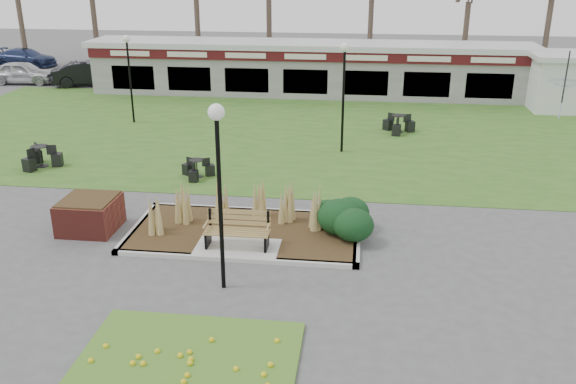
# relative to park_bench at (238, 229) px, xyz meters

# --- Properties ---
(ground) EXTENTS (100.00, 100.00, 0.00)m
(ground) POSITION_rel_park_bench_xyz_m (0.00, -0.25, -0.59)
(ground) COLOR #515154
(ground) RESTS_ON ground
(lawn) EXTENTS (34.00, 16.00, 0.02)m
(lawn) POSITION_rel_park_bench_xyz_m (0.00, 11.75, -0.58)
(lawn) COLOR #2F621F
(lawn) RESTS_ON ground
(flower_bed) EXTENTS (4.20, 3.00, 0.16)m
(flower_bed) POSITION_rel_park_bench_xyz_m (0.00, -4.85, -0.52)
(flower_bed) COLOR #34681D
(flower_bed) RESTS_ON ground
(planting_bed) EXTENTS (6.75, 3.40, 1.27)m
(planting_bed) POSITION_rel_park_bench_xyz_m (1.27, 1.10, -0.22)
(planting_bed) COLOR #342814
(planting_bed) RESTS_ON ground
(park_bench) EXTENTS (1.70, 0.66, 0.93)m
(park_bench) POSITION_rel_park_bench_xyz_m (0.00, 0.00, 0.00)
(park_bench) COLOR olive
(park_bench) RESTS_ON ground
(brick_planter) EXTENTS (1.50, 1.50, 0.95)m
(brick_planter) POSITION_rel_park_bench_xyz_m (-4.40, 0.75, -0.11)
(brick_planter) COLOR maroon
(brick_planter) RESTS_ON ground
(food_pavilion) EXTENTS (24.60, 3.40, 2.90)m
(food_pavilion) POSITION_rel_park_bench_xyz_m (0.00, 19.71, 0.89)
(food_pavilion) COLOR gray
(food_pavilion) RESTS_ON ground
(service_hut) EXTENTS (4.40, 3.40, 2.83)m
(service_hut) POSITION_rel_park_bench_xyz_m (13.50, 17.75, 0.86)
(service_hut) COLOR silver
(service_hut) RESTS_ON ground
(lamp_post_near_right) EXTENTS (0.36, 0.36, 4.37)m
(lamp_post_near_right) POSITION_rel_park_bench_xyz_m (0.05, -1.98, 2.60)
(lamp_post_near_right) COLOR black
(lamp_post_near_right) RESTS_ON ground
(lamp_post_mid_left) EXTENTS (0.33, 0.33, 4.00)m
(lamp_post_mid_left) POSITION_rel_park_bench_xyz_m (-7.49, 12.48, 2.33)
(lamp_post_mid_left) COLOR black
(lamp_post_mid_left) RESTS_ON ground
(lamp_post_mid_right) EXTENTS (0.35, 0.35, 4.27)m
(lamp_post_mid_right) POSITION_rel_park_bench_xyz_m (2.35, 9.03, 2.52)
(lamp_post_mid_right) COLOR black
(lamp_post_mid_right) RESTS_ON ground
(bistro_set_a) EXTENTS (1.42, 1.44, 0.79)m
(bistro_set_a) POSITION_rel_park_bench_xyz_m (-8.55, 5.81, -0.31)
(bistro_set_a) COLOR black
(bistro_set_a) RESTS_ON ground
(bistro_set_b) EXTENTS (1.21, 1.04, 0.64)m
(bistro_set_b) POSITION_rel_park_bench_xyz_m (-2.55, 5.38, -0.36)
(bistro_set_b) COLOR black
(bistro_set_b) RESTS_ON ground
(bistro_set_d) EXTENTS (1.42, 1.36, 0.77)m
(bistro_set_d) POSITION_rel_park_bench_xyz_m (4.70, 12.21, -0.31)
(bistro_set_d) COLOR black
(bistro_set_d) RESTS_ON ground
(patio_umbrella) EXTENTS (2.19, 2.23, 2.50)m
(patio_umbrella) POSITION_rel_park_bench_xyz_m (11.58, 12.75, 1.00)
(patio_umbrella) COLOR black
(patio_umbrella) RESTS_ON ground
(car_silver) EXTENTS (4.08, 1.82, 1.36)m
(car_silver) POSITION_rel_park_bench_xyz_m (-17.53, 20.75, 0.09)
(car_silver) COLOR silver
(car_silver) RESTS_ON ground
(car_black) EXTENTS (4.60, 3.05, 1.43)m
(car_black) POSITION_rel_park_bench_xyz_m (-13.27, 20.75, 0.13)
(car_black) COLOR black
(car_black) RESTS_ON ground
(car_blue) EXTENTS (4.43, 2.08, 1.25)m
(car_blue) POSITION_rel_park_bench_xyz_m (-20.66, 26.75, 0.04)
(car_blue) COLOR navy
(car_blue) RESTS_ON ground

